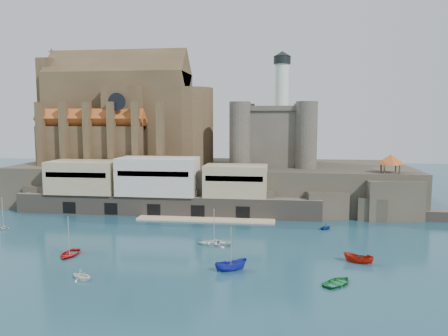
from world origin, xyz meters
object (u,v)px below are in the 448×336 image
church (126,118)px  castle_keep (274,132)px  boat_1 (82,279)px  boat_2 (231,270)px  pavilion (391,161)px  boat_0 (69,255)px

church → castle_keep: (40.21, -0.78, -3.81)m
boat_1 → boat_2: 20.87m
castle_keep → church: bearing=178.9°
boat_1 → boat_2: boat_2 is taller
castle_keep → pavilion: bearing=-30.2°
church → boat_2: bearing=-57.1°
church → boat_0: church is taller
pavilion → boat_0: pavilion is taller
boat_0 → boat_1: boat_0 is taller
boat_0 → boat_1: bearing=-58.8°
pavilion → boat_1: bearing=-138.7°
castle_keep → boat_0: size_ratio=5.48×
castle_keep → boat_2: 56.97m
pavilion → church: bearing=166.5°
pavilion → boat_0: 68.60m
castle_keep → boat_0: (-31.63, -50.17, -18.31)m
church → castle_keep: church is taller
boat_0 → boat_2: (26.61, -3.53, 0.00)m
castle_keep → boat_1: bearing=-112.7°
boat_1 → church: bearing=37.1°
castle_keep → boat_1: castle_keep is taller
pavilion → boat_0: bearing=-148.6°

